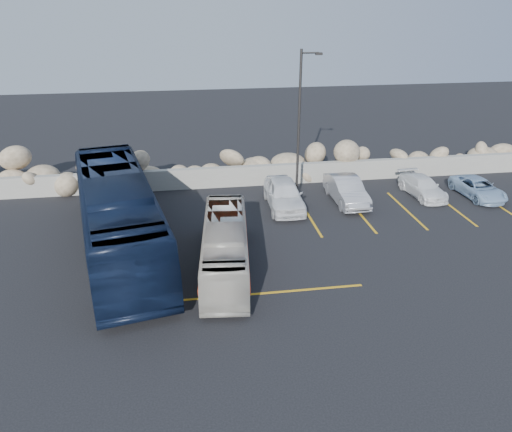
{
  "coord_description": "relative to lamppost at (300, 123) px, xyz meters",
  "views": [
    {
      "loc": [
        -3.66,
        -15.79,
        10.51
      ],
      "look_at": [
        -0.63,
        4.0,
        1.55
      ],
      "focal_mm": 35.0,
      "sensor_mm": 36.0,
      "label": 1
    }
  ],
  "objects": [
    {
      "name": "seawall",
      "position": [
        -2.56,
        2.5,
        -3.7
      ],
      "size": [
        60.0,
        0.4,
        1.2
      ],
      "primitive_type": "cube",
      "color": "gray",
      "rests_on": "ground"
    },
    {
      "name": "car_b",
      "position": [
        2.52,
        -0.92,
        -3.61
      ],
      "size": [
        1.52,
        4.21,
        1.38
      ],
      "primitive_type": "imported",
      "rotation": [
        0.0,
        0.0,
        0.01
      ],
      "color": "#AAAAAE",
      "rests_on": "ground"
    },
    {
      "name": "parking_lines",
      "position": [
        2.09,
        -3.93,
        -4.29
      ],
      "size": [
        18.16,
        9.36,
        0.01
      ],
      "color": "gold",
      "rests_on": "ground"
    },
    {
      "name": "vintage_bus",
      "position": [
        -4.73,
        -7.23,
        -3.25
      ],
      "size": [
        2.53,
        7.66,
        2.09
      ],
      "primitive_type": "imported",
      "rotation": [
        0.0,
        0.0,
        -0.1
      ],
      "color": "beige",
      "rests_on": "ground"
    },
    {
      "name": "tour_coach",
      "position": [
        -9.14,
        -4.9,
        -2.56
      ],
      "size": [
        5.29,
        12.78,
        3.47
      ],
      "primitive_type": "imported",
      "rotation": [
        0.0,
        0.0,
        0.2
      ],
      "color": "black",
      "rests_on": "ground"
    },
    {
      "name": "car_a",
      "position": [
        -1.01,
        -1.14,
        -3.54
      ],
      "size": [
        1.87,
        4.48,
        1.52
      ],
      "primitive_type": "imported",
      "rotation": [
        0.0,
        0.0,
        -0.02
      ],
      "color": "white",
      "rests_on": "ground"
    },
    {
      "name": "riprap_pile",
      "position": [
        -2.56,
        3.7,
        -3.0
      ],
      "size": [
        54.0,
        2.8,
        2.6
      ],
      "primitive_type": null,
      "color": "#937E60",
      "rests_on": "ground"
    },
    {
      "name": "ground",
      "position": [
        -2.56,
        -9.5,
        -4.3
      ],
      "size": [
        90.0,
        90.0,
        0.0
      ],
      "primitive_type": "plane",
      "color": "black",
      "rests_on": "ground"
    },
    {
      "name": "car_c",
      "position": [
        7.08,
        -0.67,
        -3.76
      ],
      "size": [
        1.82,
        3.81,
        1.07
      ],
      "primitive_type": "imported",
      "rotation": [
        0.0,
        0.0,
        0.09
      ],
      "color": "white",
      "rests_on": "ground"
    },
    {
      "name": "car_d",
      "position": [
        10.09,
        -1.31,
        -3.78
      ],
      "size": [
        1.95,
        3.82,
        1.03
      ],
      "primitive_type": "imported",
      "rotation": [
        0.0,
        0.0,
        0.06
      ],
      "color": "#97B6D6",
      "rests_on": "ground"
    },
    {
      "name": "lamppost",
      "position": [
        0.0,
        0.0,
        0.0
      ],
      "size": [
        1.14,
        0.18,
        8.0
      ],
      "color": "#2D2B28",
      "rests_on": "ground"
    }
  ]
}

